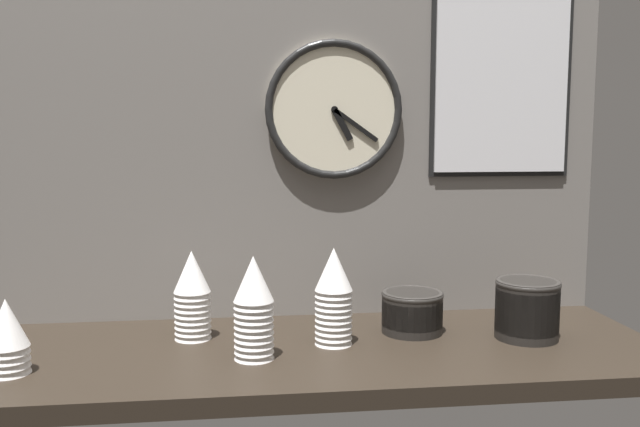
% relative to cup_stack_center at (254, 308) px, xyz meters
% --- Properties ---
extents(ground_plane, '(1.60, 0.56, 0.04)m').
position_rel_cup_stack_center_xyz_m(ground_plane, '(0.11, 0.08, -0.13)').
color(ground_plane, black).
extents(wall_tiled_back, '(1.60, 0.03, 1.05)m').
position_rel_cup_stack_center_xyz_m(wall_tiled_back, '(0.11, 0.34, 0.42)').
color(wall_tiled_back, slate).
rests_on(wall_tiled_back, ground_plane).
extents(cup_stack_center, '(0.08, 0.08, 0.22)m').
position_rel_cup_stack_center_xyz_m(cup_stack_center, '(0.00, 0.00, 0.00)').
color(cup_stack_center, white).
rests_on(cup_stack_center, ground_plane).
extents(cup_stack_center_left, '(0.08, 0.08, 0.21)m').
position_rel_cup_stack_center_xyz_m(cup_stack_center_left, '(-0.14, 0.16, -0.01)').
color(cup_stack_center_left, white).
rests_on(cup_stack_center_left, ground_plane).
extents(cup_stack_far_left, '(0.08, 0.08, 0.15)m').
position_rel_cup_stack_center_xyz_m(cup_stack_far_left, '(-0.48, -0.03, -0.03)').
color(cup_stack_far_left, white).
rests_on(cup_stack_far_left, ground_plane).
extents(cup_stack_center_right, '(0.08, 0.08, 0.22)m').
position_rel_cup_stack_center_xyz_m(cup_stack_center_right, '(0.18, 0.08, 0.00)').
color(cup_stack_center_right, white).
rests_on(cup_stack_center_right, ground_plane).
extents(bowl_stack_right, '(0.15, 0.15, 0.10)m').
position_rel_cup_stack_center_xyz_m(bowl_stack_right, '(0.38, 0.14, -0.06)').
color(bowl_stack_right, black).
rests_on(bowl_stack_right, ground_plane).
extents(bowl_stack_far_right, '(0.15, 0.15, 0.14)m').
position_rel_cup_stack_center_xyz_m(bowl_stack_far_right, '(0.63, 0.07, -0.04)').
color(bowl_stack_far_right, black).
rests_on(bowl_stack_far_right, ground_plane).
extents(wall_clock, '(0.35, 0.03, 0.35)m').
position_rel_cup_stack_center_xyz_m(wall_clock, '(0.21, 0.31, 0.42)').
color(wall_clock, beige).
extents(menu_board, '(0.38, 0.01, 0.49)m').
position_rel_cup_stack_center_xyz_m(menu_board, '(0.65, 0.32, 0.49)').
color(menu_board, black).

